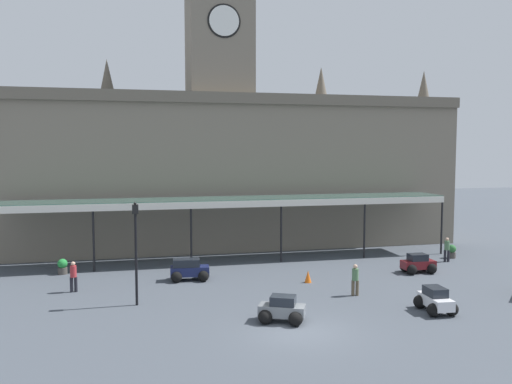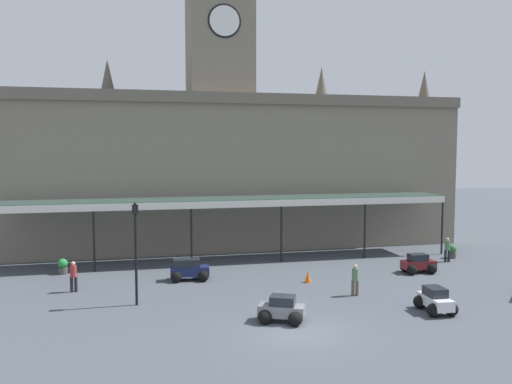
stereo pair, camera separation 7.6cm
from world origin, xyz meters
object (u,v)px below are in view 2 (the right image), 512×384
object	(u,v)px
pedestrian_crossing_forecourt	(447,249)
traffic_cone	(308,277)
car_navy_estate	(189,271)
planter_near_kerb	(452,251)
car_grey_sedan	(282,311)
car_white_sedan	(435,302)
victorian_lamppost	(136,242)
car_maroon_sedan	(418,265)
pedestrian_near_entrance	(355,279)
planter_by_canopy	(63,266)
pedestrian_beside_cars	(74,275)

from	to	relation	value
pedestrian_crossing_forecourt	traffic_cone	bearing A→B (deg)	-164.00
car_navy_estate	traffic_cone	distance (m)	6.98
pedestrian_crossing_forecourt	planter_near_kerb	world-z (taller)	pedestrian_crossing_forecourt
car_grey_sedan	pedestrian_crossing_forecourt	xyz separation A→B (m)	(14.46, 9.54, 0.41)
car_white_sedan	pedestrian_crossing_forecourt	xyz separation A→B (m)	(6.99, 9.81, 0.41)
victorian_lamppost	pedestrian_crossing_forecourt	bearing A→B (deg)	14.73
car_maroon_sedan	car_white_sedan	xyz separation A→B (m)	(-3.39, -7.37, 0.00)
car_maroon_sedan	victorian_lamppost	bearing A→B (deg)	-170.03
pedestrian_near_entrance	planter_near_kerb	size ratio (longest dim) A/B	1.74
car_maroon_sedan	traffic_cone	size ratio (longest dim) A/B	3.00
pedestrian_crossing_forecourt	pedestrian_near_entrance	distance (m)	11.45
car_maroon_sedan	planter_by_canopy	world-z (taller)	car_maroon_sedan
pedestrian_near_entrance	traffic_cone	size ratio (longest dim) A/B	2.42
pedestrian_beside_cars	pedestrian_near_entrance	bearing A→B (deg)	-15.80
pedestrian_near_entrance	planter_near_kerb	xyz separation A→B (m)	(10.59, 7.36, -0.42)
planter_near_kerb	car_maroon_sedan	bearing A→B (deg)	-143.34
car_white_sedan	victorian_lamppost	distance (m)	14.70
car_grey_sedan	planter_by_canopy	bearing A→B (deg)	132.31
car_maroon_sedan	pedestrian_beside_cars	xyz separation A→B (m)	(-20.47, 0.21, 0.41)
pedestrian_crossing_forecourt	victorian_lamppost	bearing A→B (deg)	-165.27
car_grey_sedan	planter_by_canopy	xyz separation A→B (m)	(-10.71, 11.77, -0.01)
pedestrian_crossing_forecourt	traffic_cone	world-z (taller)	pedestrian_crossing_forecourt
pedestrian_beside_cars	victorian_lamppost	world-z (taller)	victorian_lamppost
car_navy_estate	planter_by_canopy	world-z (taller)	car_navy_estate
pedestrian_beside_cars	traffic_cone	size ratio (longest dim) A/B	2.42
car_white_sedan	pedestrian_near_entrance	bearing A→B (deg)	126.32
pedestrian_beside_cars	car_maroon_sedan	bearing A→B (deg)	-0.60
victorian_lamppost	car_maroon_sedan	bearing A→B (deg)	9.97
car_grey_sedan	pedestrian_beside_cars	xyz separation A→B (m)	(-9.60, 7.31, 0.41)
car_maroon_sedan	victorian_lamppost	distance (m)	17.64
car_white_sedan	planter_by_canopy	xyz separation A→B (m)	(-18.19, 12.04, -0.01)
car_grey_sedan	car_white_sedan	world-z (taller)	same
pedestrian_crossing_forecourt	pedestrian_beside_cars	world-z (taller)	same
pedestrian_crossing_forecourt	pedestrian_beside_cars	bearing A→B (deg)	-174.71
car_white_sedan	pedestrian_crossing_forecourt	size ratio (longest dim) A/B	1.26
car_navy_estate	planter_near_kerb	xyz separation A→B (m)	(18.77, 2.08, -0.07)
pedestrian_crossing_forecourt	car_maroon_sedan	bearing A→B (deg)	-145.83
car_maroon_sedan	planter_by_canopy	xyz separation A→B (m)	(-21.58, 4.66, -0.01)
pedestrian_crossing_forecourt	planter_by_canopy	bearing A→B (deg)	174.95
car_white_sedan	victorian_lamppost	size ratio (longest dim) A/B	0.41
pedestrian_near_entrance	victorian_lamppost	world-z (taller)	victorian_lamppost
pedestrian_crossing_forecourt	planter_by_canopy	xyz separation A→B (m)	(-25.17, 2.22, -0.42)
car_navy_estate	car_white_sedan	distance (m)	13.85
car_grey_sedan	traffic_cone	xyz separation A→B (m)	(3.39, 6.37, -0.16)
car_grey_sedan	pedestrian_near_entrance	xyz separation A→B (m)	(4.92, 3.20, 0.41)
pedestrian_crossing_forecourt	pedestrian_beside_cars	distance (m)	24.17
pedestrian_near_entrance	traffic_cone	distance (m)	3.56
pedestrian_beside_cars	traffic_cone	world-z (taller)	pedestrian_beside_cars
pedestrian_near_entrance	planter_by_canopy	size ratio (longest dim) A/B	1.74
pedestrian_near_entrance	pedestrian_beside_cars	bearing A→B (deg)	164.20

